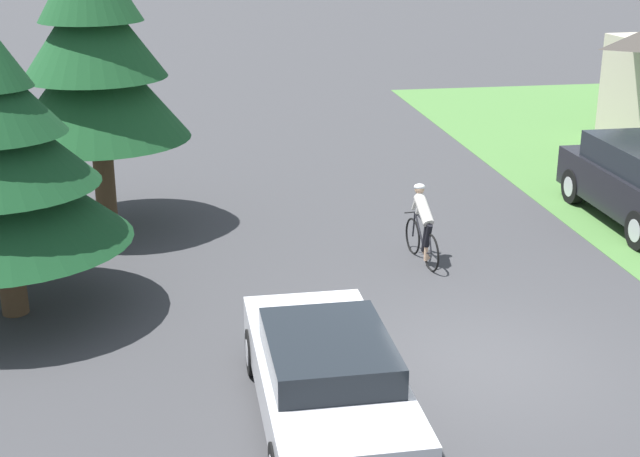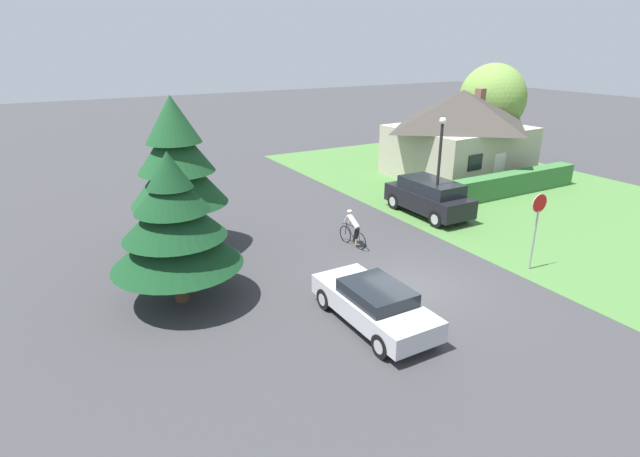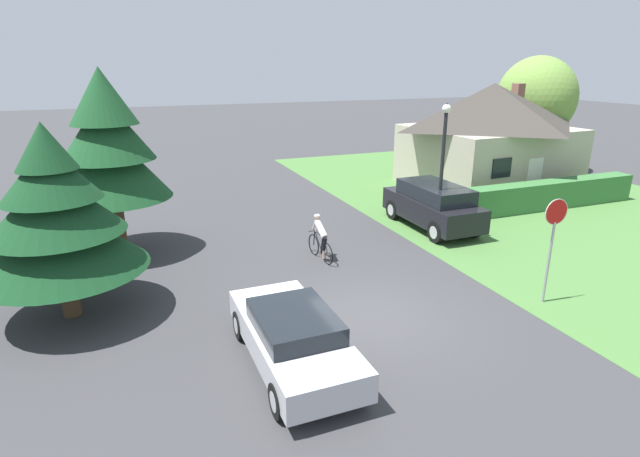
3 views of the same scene
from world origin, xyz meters
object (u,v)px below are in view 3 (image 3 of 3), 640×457
(cyclist, at_px, (320,239))
(parked_suv_right, at_px, (433,205))
(street_lamp, at_px, (443,156))
(conifer_tall_far, at_px, (108,144))
(stop_sign, at_px, (553,231))
(conifer_tall_near, at_px, (56,215))
(deciduous_tree_right, at_px, (536,98))
(cottage_house, at_px, (490,134))
(sedan_left_lane, at_px, (293,337))

(cyclist, height_order, parked_suv_right, parked_suv_right)
(street_lamp, relative_size, conifer_tall_far, 0.80)
(stop_sign, distance_m, conifer_tall_near, 12.66)
(street_lamp, distance_m, deciduous_tree_right, 14.71)
(cottage_house, distance_m, cyclist, 14.01)
(stop_sign, bearing_deg, sedan_left_lane, 5.83)
(cyclist, relative_size, conifer_tall_far, 0.28)
(stop_sign, height_order, conifer_tall_near, conifer_tall_near)
(cottage_house, relative_size, stop_sign, 2.91)
(stop_sign, height_order, deciduous_tree_right, deciduous_tree_right)
(cyclist, bearing_deg, deciduous_tree_right, -68.78)
(sedan_left_lane, bearing_deg, street_lamp, -52.40)
(cottage_house, distance_m, conifer_tall_near, 21.15)
(parked_suv_right, bearing_deg, street_lamp, 159.98)
(conifer_tall_far, bearing_deg, street_lamp, -12.82)
(stop_sign, distance_m, street_lamp, 5.95)
(cottage_house, relative_size, street_lamp, 1.73)
(stop_sign, bearing_deg, street_lamp, -91.76)
(cyclist, distance_m, parked_suv_right, 5.56)
(deciduous_tree_right, bearing_deg, cyclist, -152.73)
(street_lamp, distance_m, conifer_tall_far, 11.55)
(street_lamp, relative_size, deciduous_tree_right, 0.74)
(street_lamp, distance_m, conifer_tall_near, 12.66)
(cottage_house, bearing_deg, sedan_left_lane, -144.24)
(parked_suv_right, xyz_separation_m, deciduous_tree_right, (11.83, 7.39, 3.34))
(sedan_left_lane, distance_m, street_lamp, 10.27)
(conifer_tall_near, height_order, deciduous_tree_right, deciduous_tree_right)
(street_lamp, xyz_separation_m, deciduous_tree_right, (12.13, 8.22, 1.24))
(stop_sign, bearing_deg, deciduous_tree_right, -128.53)
(conifer_tall_near, bearing_deg, conifer_tall_far, 73.66)
(cottage_house, xyz_separation_m, sedan_left_lane, (-15.02, -12.14, -2.05))
(sedan_left_lane, xyz_separation_m, street_lamp, (7.89, 6.15, 2.35))
(parked_suv_right, bearing_deg, conifer_tall_far, 81.44)
(street_lamp, bearing_deg, deciduous_tree_right, 34.11)
(cottage_house, bearing_deg, conifer_tall_near, -161.48)
(parked_suv_right, distance_m, conifer_tall_near, 13.22)
(cottage_house, relative_size, cyclist, 5.03)
(sedan_left_lane, distance_m, deciduous_tree_right, 24.90)
(street_lamp, xyz_separation_m, conifer_tall_far, (-11.24, 2.56, 0.71))
(parked_suv_right, bearing_deg, cyclist, 105.28)
(conifer_tall_near, relative_size, deciduous_tree_right, 0.75)
(parked_suv_right, bearing_deg, stop_sign, 172.82)
(cottage_house, relative_size, sedan_left_lane, 1.93)
(cyclist, bearing_deg, parked_suv_right, -80.74)
(stop_sign, bearing_deg, parked_suv_right, -93.67)
(stop_sign, height_order, street_lamp, street_lamp)
(parked_suv_right, height_order, conifer_tall_far, conifer_tall_far)
(conifer_tall_near, distance_m, conifer_tall_far, 4.69)
(sedan_left_lane, distance_m, conifer_tall_near, 6.65)
(conifer_tall_near, relative_size, conifer_tall_far, 0.81)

